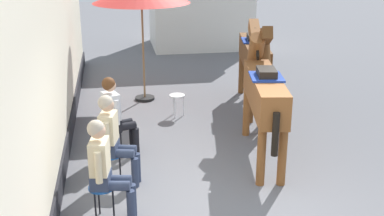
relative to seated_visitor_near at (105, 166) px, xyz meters
name	(u,v)px	position (x,y,z in m)	size (l,w,h in m)	color
ground_plane	(197,127)	(1.72, 3.02, -0.78)	(40.00, 40.00, 0.00)	slate
pub_facade_wall	(45,78)	(-0.83, 1.52, 0.76)	(0.34, 14.00, 3.40)	beige
seated_visitor_near	(105,166)	(0.00, 0.00, 0.00)	(0.61, 0.48, 1.39)	#194C99
seated_visitor_middle	(113,136)	(0.11, 0.98, 0.00)	(0.61, 0.48, 1.39)	#194C99
seated_visitor_far	(115,113)	(0.16, 1.97, 0.00)	(0.61, 0.49, 1.39)	black
saddled_horse_near	(263,89)	(2.57, 1.64, 0.38)	(0.78, 2.98, 2.06)	brown
saddled_horse_far	(255,56)	(3.10, 3.94, 0.38)	(0.80, 2.98, 2.06)	brown
spare_stool_white	(177,98)	(1.42, 3.72, -0.38)	(0.32, 0.32, 0.46)	white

